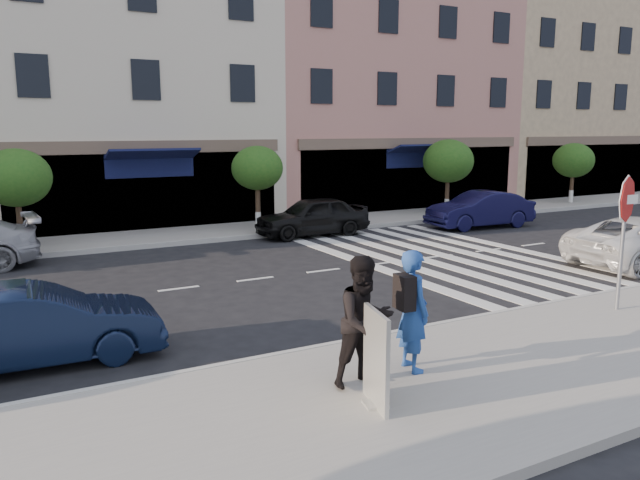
# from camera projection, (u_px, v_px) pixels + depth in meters

# --- Properties ---
(ground) EXTENTS (120.00, 120.00, 0.00)m
(ground) POSITION_uv_depth(u_px,v_px,m) (333.00, 321.00, 12.53)
(ground) COLOR black
(ground) RESTS_ON ground
(sidewalk_near) EXTENTS (60.00, 4.50, 0.15)m
(sidewalk_near) POSITION_uv_depth(u_px,v_px,m) (459.00, 383.00, 9.28)
(sidewalk_near) COLOR gray
(sidewalk_near) RESTS_ON ground
(sidewalk_far) EXTENTS (60.00, 3.00, 0.15)m
(sidewalk_far) POSITION_uv_depth(u_px,v_px,m) (178.00, 236.00, 22.00)
(sidewalk_far) COLOR gray
(sidewalk_far) RESTS_ON ground
(building_centre) EXTENTS (11.00, 9.00, 11.00)m
(building_centre) POSITION_uv_depth(u_px,v_px,m) (120.00, 87.00, 25.98)
(building_centre) COLOR beige
(building_centre) RESTS_ON ground
(building_east_mid) EXTENTS (13.00, 9.00, 13.00)m
(building_east_mid) POSITION_uv_depth(u_px,v_px,m) (363.00, 74.00, 31.49)
(building_east_mid) COLOR tan
(building_east_mid) RESTS_ON ground
(building_east_far) EXTENTS (12.00, 9.00, 12.00)m
(building_east_far) POSITION_uv_depth(u_px,v_px,m) (538.00, 91.00, 37.50)
(building_east_far) COLOR #D4B488
(building_east_far) RESTS_ON ground
(street_tree_wb) EXTENTS (2.10, 2.10, 3.06)m
(street_tree_wb) POSITION_uv_depth(u_px,v_px,m) (16.00, 178.00, 19.07)
(street_tree_wb) COLOR #473323
(street_tree_wb) RESTS_ON sidewalk_far
(street_tree_c) EXTENTS (1.90, 1.90, 3.04)m
(street_tree_c) POSITION_uv_depth(u_px,v_px,m) (257.00, 168.00, 22.85)
(street_tree_c) COLOR #473323
(street_tree_c) RESTS_ON sidewalk_far
(street_tree_ea) EXTENTS (2.20, 2.20, 3.19)m
(street_tree_ea) POSITION_uv_depth(u_px,v_px,m) (448.00, 161.00, 27.11)
(street_tree_ea) COLOR #473323
(street_tree_ea) RESTS_ON sidewalk_far
(street_tree_eb) EXTENTS (2.00, 2.00, 2.94)m
(street_tree_eb) POSITION_uv_depth(u_px,v_px,m) (573.00, 161.00, 30.93)
(street_tree_eb) COLOR #473323
(street_tree_eb) RESTS_ON sidewalk_far
(stop_sign) EXTENTS (0.98, 0.12, 2.76)m
(stop_sign) POSITION_uv_depth(u_px,v_px,m) (626.00, 214.00, 12.46)
(stop_sign) COLOR gray
(stop_sign) RESTS_ON sidewalk_near
(photographer) EXTENTS (0.52, 0.73, 1.88)m
(photographer) POSITION_uv_depth(u_px,v_px,m) (413.00, 310.00, 9.47)
(photographer) COLOR #204595
(photographer) RESTS_ON sidewalk_near
(walker) EXTENTS (0.93, 0.73, 1.91)m
(walker) POSITION_uv_depth(u_px,v_px,m) (365.00, 321.00, 8.89)
(walker) COLOR black
(walker) RESTS_ON sidewalk_near
(poster_board) EXTENTS (0.37, 0.85, 1.32)m
(poster_board) POSITION_uv_depth(u_px,v_px,m) (377.00, 360.00, 8.26)
(poster_board) COLOR beige
(poster_board) RESTS_ON sidewalk_near
(car_near_mid) EXTENTS (4.06, 1.58, 1.32)m
(car_near_mid) POSITION_uv_depth(u_px,v_px,m) (35.00, 326.00, 10.10)
(car_near_mid) COLOR black
(car_near_mid) RESTS_ON ground
(car_far_mid) EXTENTS (4.15, 1.72, 1.41)m
(car_far_mid) POSITION_uv_depth(u_px,v_px,m) (312.00, 216.00, 22.33)
(car_far_mid) COLOR black
(car_far_mid) RESTS_ON ground
(car_far_right) EXTENTS (4.38, 1.83, 1.41)m
(car_far_right) POSITION_uv_depth(u_px,v_px,m) (480.00, 210.00, 24.15)
(car_far_right) COLOR black
(car_far_right) RESTS_ON ground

